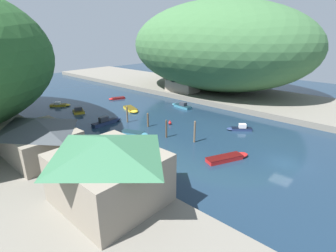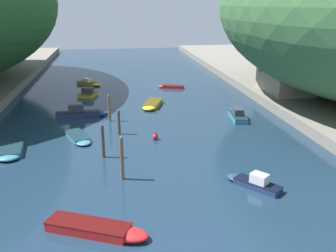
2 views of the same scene
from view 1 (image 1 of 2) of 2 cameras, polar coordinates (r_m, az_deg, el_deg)
name	(u,v)px [view 1 (image 1 of 2)]	position (r m, az deg, el deg)	size (l,w,h in m)	color
water_surface	(131,115)	(52.91, -8.13, 2.35)	(130.00, 130.00, 0.00)	#192D42
right_bank	(208,91)	(72.43, 8.60, 7.58)	(22.00, 120.00, 1.13)	slate
hillside_right	(218,46)	(70.89, 10.83, 16.70)	(35.27, 49.38, 22.15)	#3D6B3D
waterfront_building	(109,169)	(24.02, -12.81, -9.10)	(8.76, 9.57, 6.29)	gray
boathouse_shed	(39,137)	(35.63, -26.32, -2.20)	(7.61, 10.13, 4.89)	gray
right_bank_cottage	(182,82)	(68.10, 3.17, 9.55)	(5.44, 8.43, 4.67)	gray
boat_moored_right	(131,109)	(55.77, -7.97, 3.58)	(3.28, 5.37, 0.56)	gold
boat_navy_launch	(239,128)	(45.93, 15.27, -0.48)	(3.57, 3.98, 1.13)	navy
boat_white_cruiser	(60,105)	(63.42, -22.39, 4.29)	(4.17, 3.87, 1.00)	gold
boat_cabin_cruiser	(229,157)	(35.36, 13.18, -6.68)	(6.18, 3.87, 0.59)	red
boat_red_skiff	(107,121)	(48.59, -13.09, 0.99)	(6.13, 1.30, 1.51)	navy
boat_yellow_tender	(119,149)	(37.57, -10.56, -4.91)	(2.30, 4.02, 0.50)	teal
boat_far_upstream	(181,106)	(57.89, 2.84, 4.47)	(2.03, 5.48, 1.25)	teal
boat_mid_channel	(78,111)	(57.17, -18.96, 3.18)	(3.04, 3.86, 1.24)	gold
boat_open_rowboat	(116,98)	(66.12, -11.18, 5.92)	(4.13, 2.62, 0.41)	red
boat_small_dinghy	(135,133)	(42.98, -7.12, -1.53)	(3.03, 4.86, 0.39)	teal
mooring_post_second	(195,132)	(39.27, 5.83, -1.22)	(0.29, 0.29, 3.40)	brown
mooring_post_middle	(166,129)	(40.93, -0.37, -0.57)	(0.28, 0.28, 2.93)	#4C3D2D
mooring_post_fourth	(148,120)	(45.80, -4.40, 1.37)	(0.31, 0.31, 2.52)	brown
mooring_post_farthest	(127,114)	(48.41, -8.88, 2.53)	(0.28, 0.28, 3.03)	brown
channel_buoy_near	(170,123)	(46.99, 0.43, 0.71)	(0.57, 0.57, 0.85)	red
person_on_quay	(83,154)	(32.87, -18.08, -5.78)	(0.32, 0.43, 1.69)	#282D3D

